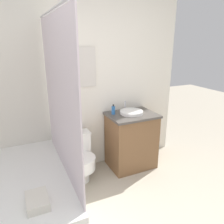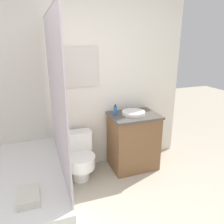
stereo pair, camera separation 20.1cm
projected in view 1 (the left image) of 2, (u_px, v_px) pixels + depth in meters
wall_back at (76, 80)px, 2.79m from camera, size 3.01×0.07×2.50m
shower_area at (36, 192)px, 2.16m from camera, size 0.65×1.46×1.98m
toilet at (79, 157)px, 2.80m from camera, size 0.39×0.50×0.60m
vanity at (131, 140)px, 3.07m from camera, size 0.65×0.50×0.78m
sink at (131, 112)px, 2.96m from camera, size 0.32×0.35×0.13m
soap_bottle at (113, 110)px, 2.93m from camera, size 0.05×0.05×0.14m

